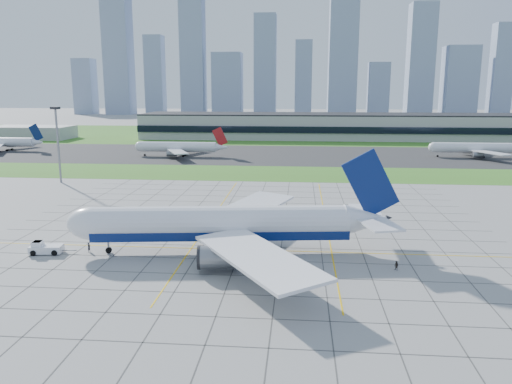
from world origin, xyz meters
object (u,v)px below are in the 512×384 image
Objects in this scene: airliner at (223,225)px; crew_near at (89,247)px; crew_far at (396,266)px; distant_jet_2 at (477,148)px; distant_jet_1 at (179,147)px; pushback_tug at (45,248)px; distant_jet_0 at (5,142)px; light_mast at (57,135)px.

airliner is 26.89m from crew_near.
crew_far is 0.04× the size of distant_jet_2.
distant_jet_1 is at bearing -176.44° from distant_jet_2.
distant_jet_0 reaches higher than pushback_tug.
light_mast is 0.58× the size of distant_jet_2.
distant_jet_0 is at bearing 178.73° from distant_jet_2.
airliner reaches higher than distant_jet_1.
light_mast reaches higher than crew_near.
distant_jet_2 is (234.17, -5.18, 0.00)m from distant_jet_0.
distant_jet_1 is at bearing 22.28° from crew_near.
crew_far is (58.37, -5.01, -0.12)m from crew_near.
airliner is at bearing -72.92° from distant_jet_1.
distant_jet_1 is 0.97× the size of distant_jet_2.
crew_far is (98.80, -75.97, -15.35)m from light_mast.
distant_jet_1 is (24.33, 69.64, -11.69)m from light_mast.
airliner is at bearing -47.89° from distant_jet_0.
crew_far is at bearing -19.86° from airliner.
distant_jet_2 is at bearing 49.74° from airliner.
light_mast is at bearing 45.42° from crew_near.
distant_jet_0 is (-111.10, 154.43, 3.53)m from crew_near.
light_mast is 96.36m from airliner.
crew_near is 190.28m from distant_jet_0.
crew_far is 0.04× the size of distant_jet_0.
airliner is (66.82, -68.61, -10.61)m from light_mast.
airliner is 205.02m from distant_jet_0.
distant_jet_1 reaches higher than crew_near.
light_mast is at bearing -168.57° from crew_far.
distant_jet_1 is at bearing 86.27° from pushback_tug.
pushback_tug is 66.64m from crew_far.
light_mast reaches higher than crew_far.
distant_jet_0 is (-137.49, 152.09, -1.09)m from airliner.
airliner is 34.17× the size of crew_near.
light_mast reaches higher than airliner.
pushback_tug reaches higher than crew_near.
pushback_tug is at bearing -131.00° from distant_jet_2.
crew_far is at bearing -79.16° from crew_near.
distant_jet_2 is at bearing 3.56° from distant_jet_1.
light_mast is at bearing -154.41° from distant_jet_2.
crew_near is at bearing -129.51° from distant_jet_2.
crew_near is at bearing -135.92° from crew_far.
pushback_tug is (32.24, -72.69, -15.08)m from light_mast.
distant_jet_1 is (-74.47, 145.61, 3.65)m from crew_far.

